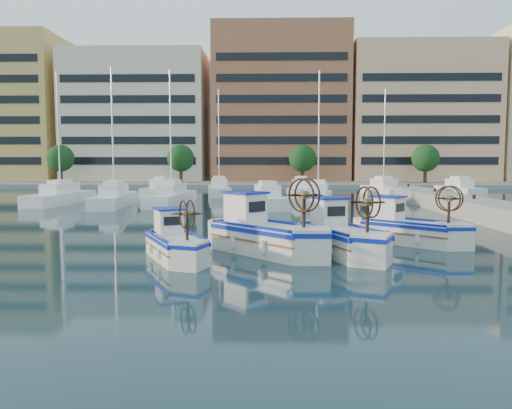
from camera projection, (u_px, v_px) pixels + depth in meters
The scene contains 7 objects.
ground at pixel (294, 253), 20.51m from camera, with size 300.00×300.00×0.00m, color #18323F.
waterfront at pixel (329, 118), 84.10m from camera, with size 180.00×40.00×25.60m.
yacht_marina at pixel (247, 195), 48.00m from camera, with size 42.31×22.45×11.50m.
fishing_boat_a at pixel (175, 242), 19.22m from camera, with size 3.03×4.02×2.42m.
fishing_boat_b at pixel (264, 232), 20.47m from camera, with size 4.83×4.90×3.16m.
fishing_boat_c at pixel (341, 235), 20.20m from camera, with size 3.31×4.77×2.87m.
fishing_boat_d at pixel (408, 227), 22.89m from camera, with size 4.31×4.10×2.73m.
Camera 1 is at (-1.07, -20.29, 3.79)m, focal length 35.00 mm.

